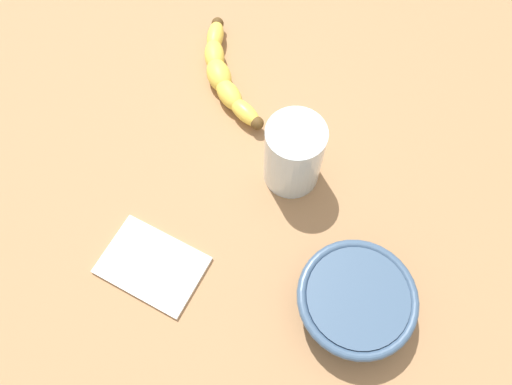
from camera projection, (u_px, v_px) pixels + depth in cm
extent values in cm
cube|color=#A3764E|center=(305.00, 164.00, 72.75)|extent=(120.00, 120.00, 3.00)
ellipsoid|color=#F1CC4A|center=(215.00, 36.00, 78.97)|extent=(2.71, 6.14, 2.68)
ellipsoid|color=#F1CC4A|center=(214.00, 56.00, 77.26)|extent=(4.40, 6.65, 3.20)
ellipsoid|color=#F1CC4A|center=(219.00, 75.00, 75.59)|extent=(5.91, 7.11, 3.72)
ellipsoid|color=#F1CC4A|center=(229.00, 95.00, 74.04)|extent=(6.22, 6.82, 3.20)
ellipsoid|color=#F1CC4A|center=(245.00, 112.00, 72.67)|extent=(6.37, 6.04, 2.68)
sphere|color=#513819|center=(218.00, 24.00, 80.12)|extent=(2.05, 2.05, 2.05)
sphere|color=#513819|center=(257.00, 123.00, 71.83)|extent=(2.05, 2.05, 2.05)
cylinder|color=silver|center=(293.00, 155.00, 65.14)|extent=(8.08, 8.08, 11.44)
cylinder|color=#F7B767|center=(293.00, 157.00, 65.70)|extent=(7.58, 7.58, 9.70)
cylinder|color=#3D5675|center=(354.00, 301.00, 59.78)|extent=(12.55, 12.55, 5.39)
torus|color=#3D5675|center=(358.00, 298.00, 57.88)|extent=(14.84, 14.84, 1.20)
cube|color=white|center=(152.00, 265.00, 64.21)|extent=(15.90, 13.57, 0.60)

